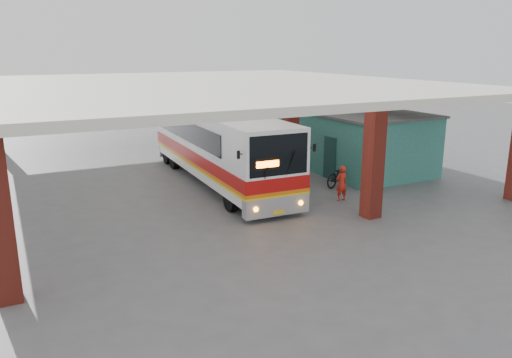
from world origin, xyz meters
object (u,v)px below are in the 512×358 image
object	(u,v)px
red_chair	(302,162)
pedestrian	(341,183)
coach_bus	(218,145)
motorcycle	(341,174)

from	to	relation	value
red_chair	pedestrian	bearing A→B (deg)	-111.58
coach_bus	red_chair	world-z (taller)	coach_bus
motorcycle	pedestrian	world-z (taller)	pedestrian
coach_bus	pedestrian	bearing A→B (deg)	-54.18
pedestrian	red_chair	bearing A→B (deg)	-109.19
pedestrian	red_chair	xyz separation A→B (m)	(1.82, 5.92, -0.42)
motorcycle	red_chair	world-z (taller)	motorcycle
red_chair	coach_bus	bearing A→B (deg)	-176.17
coach_bus	red_chair	xyz separation A→B (m)	(5.25, 0.77, -1.49)
coach_bus	red_chair	size ratio (longest dim) A/B	17.28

